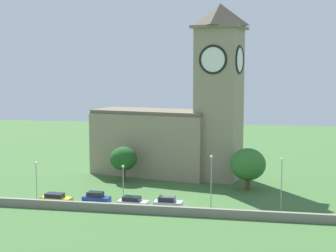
% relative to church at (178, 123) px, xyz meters
% --- Properties ---
extents(ground_plane, '(200.00, 200.00, 0.00)m').
position_rel_church_xyz_m(ground_plane, '(2.49, -5.81, -10.17)').
color(ground_plane, '#3D6633').
extents(church, '(30.48, 15.57, 32.21)m').
position_rel_church_xyz_m(church, '(0.00, 0.00, 0.00)').
color(church, gray).
rests_on(church, ground).
extents(quay_barrier, '(58.34, 0.70, 1.23)m').
position_rel_church_xyz_m(quay_barrier, '(2.49, -26.36, -9.55)').
color(quay_barrier, gray).
rests_on(quay_barrier, ground).
extents(car_yellow, '(4.85, 2.36, 1.71)m').
position_rel_church_xyz_m(car_yellow, '(-14.66, -24.10, -9.30)').
color(car_yellow, gold).
rests_on(car_yellow, ground).
extents(car_blue, '(4.29, 2.39, 1.93)m').
position_rel_church_xyz_m(car_blue, '(-8.63, -22.96, -9.20)').
color(car_blue, '#233D9E').
rests_on(car_blue, ground).
extents(car_white, '(4.65, 2.57, 1.73)m').
position_rel_church_xyz_m(car_white, '(-2.67, -23.92, -9.29)').
color(car_white, silver).
rests_on(car_white, ground).
extents(car_silver, '(4.18, 2.28, 1.93)m').
position_rel_church_xyz_m(car_silver, '(2.57, -23.72, -9.20)').
color(car_silver, silver).
rests_on(car_silver, ground).
extents(streetlamp_west_end, '(0.44, 0.44, 6.02)m').
position_rel_church_xyz_m(streetlamp_west_end, '(-18.96, -21.56, -6.06)').
color(streetlamp_west_end, '#9EA0A5').
rests_on(streetlamp_west_end, ground).
extents(streetlamp_west_mid, '(0.44, 0.44, 6.00)m').
position_rel_church_xyz_m(streetlamp_west_mid, '(-4.68, -21.85, -6.07)').
color(streetlamp_west_mid, '#9EA0A5').
rests_on(streetlamp_west_mid, ground).
extents(streetlamp_central, '(0.44, 0.44, 7.82)m').
position_rel_church_xyz_m(streetlamp_central, '(8.61, -21.15, -5.03)').
color(streetlamp_central, '#9EA0A5').
rests_on(streetlamp_central, ground).
extents(streetlamp_east_mid, '(0.44, 0.44, 7.78)m').
position_rel_church_xyz_m(streetlamp_east_mid, '(18.79, -21.23, -5.05)').
color(streetlamp_east_mid, '#9EA0A5').
rests_on(streetlamp_east_mid, ground).
extents(tree_riverside_west, '(6.02, 6.02, 7.14)m').
position_rel_church_xyz_m(tree_riverside_west, '(13.66, -9.32, -5.77)').
color(tree_riverside_west, brown).
rests_on(tree_riverside_west, ground).
extents(tree_churchyard, '(4.87, 4.87, 6.42)m').
position_rel_church_xyz_m(tree_churchyard, '(-8.82, -6.97, -5.97)').
color(tree_churchyard, brown).
rests_on(tree_churchyard, ground).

